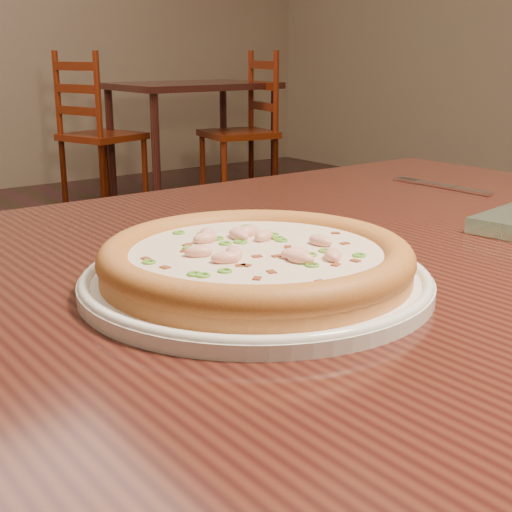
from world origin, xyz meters
TOP-DOWN VIEW (x-y plane):
  - hero_table at (-0.23, -0.07)m, footprint 1.20×0.80m
  - plate at (-0.35, -0.12)m, footprint 0.30×0.30m
  - pizza at (-0.35, -0.12)m, footprint 0.27×0.27m
  - fork at (0.16, 0.08)m, footprint 0.02×0.18m
  - bg_table_right at (1.82, 3.44)m, footprint 1.00×0.70m
  - chair_c at (1.18, 3.56)m, footprint 0.53×0.53m
  - chair_d at (2.06, 3.18)m, footprint 0.49×0.49m

SIDE VIEW (x-z plane):
  - chair_c at x=1.18m, z-range -0.04..0.91m
  - chair_d at x=2.06m, z-range -0.04..0.91m
  - hero_table at x=-0.23m, z-range 0.28..1.03m
  - bg_table_right at x=1.82m, z-range 0.28..1.03m
  - fork at x=0.16m, z-range 0.75..0.75m
  - plate at x=-0.35m, z-range 0.75..0.77m
  - pizza at x=-0.35m, z-range 0.76..0.79m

